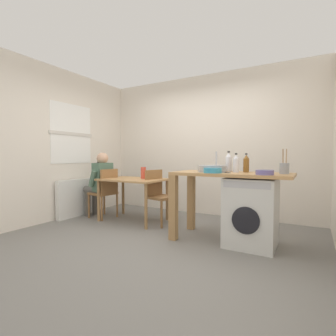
# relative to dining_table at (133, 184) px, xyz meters

# --- Properties ---
(ground_plane) EXTENTS (5.46, 5.46, 0.00)m
(ground_plane) POSITION_rel_dining_table_xyz_m (0.89, -0.59, -0.64)
(ground_plane) COLOR slate
(wall_back) EXTENTS (4.60, 0.10, 2.70)m
(wall_back) POSITION_rel_dining_table_xyz_m (0.89, 1.16, 0.71)
(wall_back) COLOR silver
(wall_back) RESTS_ON ground_plane
(wall_window_side) EXTENTS (0.12, 3.80, 2.70)m
(wall_window_side) POSITION_rel_dining_table_xyz_m (-1.26, -0.59, 0.71)
(wall_window_side) COLOR silver
(wall_window_side) RESTS_ON ground_plane
(radiator) EXTENTS (0.10, 0.80, 0.70)m
(radiator) POSITION_rel_dining_table_xyz_m (-1.13, -0.29, -0.29)
(radiator) COLOR white
(radiator) RESTS_ON ground_plane
(dining_table) EXTENTS (1.10, 0.76, 0.74)m
(dining_table) POSITION_rel_dining_table_xyz_m (0.00, 0.00, 0.00)
(dining_table) COLOR tan
(dining_table) RESTS_ON ground_plane
(chair_person_seat) EXTENTS (0.44, 0.44, 0.90)m
(chair_person_seat) POSITION_rel_dining_table_xyz_m (-0.55, -0.11, -0.14)
(chair_person_seat) COLOR olive
(chair_person_seat) RESTS_ON ground_plane
(chair_opposite) EXTENTS (0.48, 0.48, 0.90)m
(chair_opposite) POSITION_rel_dining_table_xyz_m (0.48, 0.07, -0.14)
(chair_opposite) COLOR olive
(chair_opposite) RESTS_ON ground_plane
(seated_person) EXTENTS (0.52, 0.53, 1.20)m
(seated_person) POSITION_rel_dining_table_xyz_m (-0.71, -0.09, 0.03)
(seated_person) COLOR #595651
(seated_person) RESTS_ON ground_plane
(kitchen_counter) EXTENTS (1.50, 0.68, 0.92)m
(kitchen_counter) POSITION_rel_dining_table_xyz_m (1.59, -0.26, 0.12)
(kitchen_counter) COLOR tan
(kitchen_counter) RESTS_ON ground_plane
(washing_machine) EXTENTS (0.60, 0.61, 0.86)m
(washing_machine) POSITION_rel_dining_table_xyz_m (2.07, -0.26, -0.21)
(washing_machine) COLOR silver
(washing_machine) RESTS_ON ground_plane
(sink_basin) EXTENTS (0.38, 0.38, 0.09)m
(sink_basin) POSITION_rel_dining_table_xyz_m (1.54, -0.26, 0.32)
(sink_basin) COLOR #9EA0A5
(sink_basin) RESTS_ON kitchen_counter
(tap) EXTENTS (0.02, 0.02, 0.28)m
(tap) POSITION_rel_dining_table_xyz_m (1.54, -0.08, 0.42)
(tap) COLOR #B2B2B7
(tap) RESTS_ON kitchen_counter
(bottle_tall_green) EXTENTS (0.08, 0.08, 0.28)m
(bottle_tall_green) POSITION_rel_dining_table_xyz_m (1.71, -0.04, 0.41)
(bottle_tall_green) COLOR silver
(bottle_tall_green) RESTS_ON kitchen_counter
(bottle_squat_brown) EXTENTS (0.08, 0.08, 0.25)m
(bottle_squat_brown) POSITION_rel_dining_table_xyz_m (1.85, -0.20, 0.39)
(bottle_squat_brown) COLOR silver
(bottle_squat_brown) RESTS_ON kitchen_counter
(bottle_clear_small) EXTENTS (0.08, 0.08, 0.25)m
(bottle_clear_small) POSITION_rel_dining_table_xyz_m (1.96, -0.10, 0.39)
(bottle_clear_small) COLOR brown
(bottle_clear_small) RESTS_ON kitchen_counter
(mixing_bowl) EXTENTS (0.23, 0.23, 0.06)m
(mixing_bowl) POSITION_rel_dining_table_xyz_m (1.62, -0.46, 0.31)
(mixing_bowl) COLOR teal
(mixing_bowl) RESTS_ON kitchen_counter
(utensil_crock) EXTENTS (0.11, 0.11, 0.30)m
(utensil_crock) POSITION_rel_dining_table_xyz_m (2.43, -0.21, 0.35)
(utensil_crock) COLOR gray
(utensil_crock) RESTS_ON kitchen_counter
(colander) EXTENTS (0.20, 0.20, 0.06)m
(colander) POSITION_rel_dining_table_xyz_m (2.25, -0.48, 0.31)
(colander) COLOR slate
(colander) RESTS_ON kitchen_counter
(vase) EXTENTS (0.09, 0.09, 0.20)m
(vase) POSITION_rel_dining_table_xyz_m (0.15, 0.10, 0.20)
(vase) COLOR #D84C38
(vase) RESTS_ON dining_table
(scissors) EXTENTS (0.15, 0.06, 0.01)m
(scissors) POSITION_rel_dining_table_xyz_m (1.75, -0.36, 0.28)
(scissors) COLOR #B2B2B7
(scissors) RESTS_ON kitchen_counter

